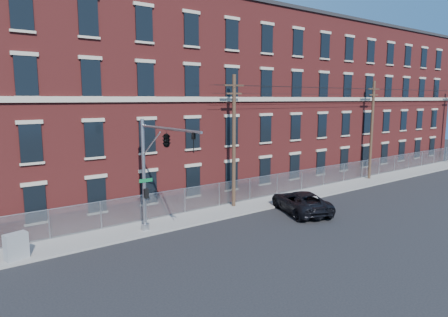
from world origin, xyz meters
TOP-DOWN VIEW (x-y plane):
  - ground at (0.00, 0.00)m, footprint 140.00×140.00m
  - sidewalk at (12.00, 5.00)m, footprint 65.00×3.00m
  - mill_building at (12.00, 13.93)m, footprint 55.30×14.32m
  - chain_link_fence at (12.00, 6.30)m, footprint 59.06×0.06m
  - traffic_signal_mast at (-6.00, 2.18)m, footprint 0.90×6.75m
  - utility_pole_near at (2.00, 5.60)m, footprint 1.80×0.28m
  - utility_pole_mid at (20.00, 5.60)m, footprint 1.80×0.28m
  - overhead_wires at (20.00, 5.60)m, footprint 40.00×0.62m
  - pickup_truck at (5.07, 1.54)m, footprint 4.55×6.39m
  - utility_cabinet at (-13.41, 4.20)m, footprint 1.21×0.82m

SIDE VIEW (x-z plane):
  - ground at x=0.00m, z-range 0.00..0.00m
  - sidewalk at x=12.00m, z-range 0.00..0.12m
  - pickup_truck at x=5.07m, z-range 0.00..1.62m
  - utility_cabinet at x=-13.41m, z-range 0.12..1.50m
  - chain_link_fence at x=12.00m, z-range 0.13..1.98m
  - utility_pole_near at x=2.00m, z-range 0.34..10.34m
  - utility_pole_mid at x=20.00m, z-range 0.34..10.34m
  - traffic_signal_mast at x=-6.00m, z-range 1.89..8.89m
  - mill_building at x=12.00m, z-range 0.00..16.30m
  - overhead_wires at x=20.00m, z-range 8.81..9.43m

